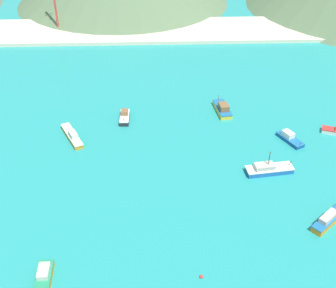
{
  "coord_description": "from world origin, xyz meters",
  "views": [
    {
      "loc": [
        1.16,
        -42.01,
        61.53
      ],
      "look_at": [
        4.24,
        43.34,
        1.99
      ],
      "focal_mm": 48.06,
      "sensor_mm": 36.0,
      "label": 1
    }
  ],
  "objects_px": {
    "fishing_boat_0": "(268,169)",
    "fishing_boat_2": "(223,109)",
    "fishing_boat_13": "(290,138)",
    "fishing_boat_11": "(125,117)",
    "fishing_boat_3": "(72,136)",
    "fishing_boat_8": "(331,218)",
    "fishing_boat_7": "(44,278)",
    "buoy_0": "(201,277)"
  },
  "relations": [
    {
      "from": "fishing_boat_13",
      "to": "fishing_boat_2",
      "type": "bearing_deg",
      "value": 135.51
    },
    {
      "from": "fishing_boat_3",
      "to": "fishing_boat_13",
      "type": "height_order",
      "value": "fishing_boat_3"
    },
    {
      "from": "fishing_boat_11",
      "to": "buoy_0",
      "type": "xyz_separation_m",
      "value": [
        15.0,
        -50.84,
        -0.75
      ]
    },
    {
      "from": "fishing_boat_0",
      "to": "fishing_boat_2",
      "type": "relative_size",
      "value": 1.15
    },
    {
      "from": "fishing_boat_2",
      "to": "fishing_boat_3",
      "type": "height_order",
      "value": "fishing_boat_2"
    },
    {
      "from": "fishing_boat_13",
      "to": "fishing_boat_7",
      "type": "bearing_deg",
      "value": -142.43
    },
    {
      "from": "fishing_boat_2",
      "to": "fishing_boat_11",
      "type": "height_order",
      "value": "fishing_boat_2"
    },
    {
      "from": "fishing_boat_2",
      "to": "fishing_boat_8",
      "type": "height_order",
      "value": "fishing_boat_8"
    },
    {
      "from": "fishing_boat_3",
      "to": "fishing_boat_7",
      "type": "bearing_deg",
      "value": -88.46
    },
    {
      "from": "fishing_boat_11",
      "to": "fishing_boat_2",
      "type": "bearing_deg",
      "value": 6.54
    },
    {
      "from": "buoy_0",
      "to": "fishing_boat_0",
      "type": "bearing_deg",
      "value": 57.91
    },
    {
      "from": "fishing_boat_3",
      "to": "fishing_boat_13",
      "type": "distance_m",
      "value": 52.66
    },
    {
      "from": "fishing_boat_2",
      "to": "buoy_0",
      "type": "height_order",
      "value": "fishing_boat_2"
    },
    {
      "from": "fishing_boat_11",
      "to": "buoy_0",
      "type": "relative_size",
      "value": 10.33
    },
    {
      "from": "fishing_boat_0",
      "to": "fishing_boat_3",
      "type": "distance_m",
      "value": 47.15
    },
    {
      "from": "buoy_0",
      "to": "fishing_boat_7",
      "type": "bearing_deg",
      "value": 179.66
    },
    {
      "from": "fishing_boat_0",
      "to": "fishing_boat_3",
      "type": "xyz_separation_m",
      "value": [
        -44.76,
        14.82,
        -0.06
      ]
    },
    {
      "from": "fishing_boat_0",
      "to": "fishing_boat_2",
      "type": "distance_m",
      "value": 26.88
    },
    {
      "from": "fishing_boat_13",
      "to": "fishing_boat_11",
      "type": "bearing_deg",
      "value": 164.55
    },
    {
      "from": "fishing_boat_2",
      "to": "fishing_boat_3",
      "type": "xyz_separation_m",
      "value": [
        -38.25,
        -11.26,
        -0.19
      ]
    },
    {
      "from": "fishing_boat_0",
      "to": "fishing_boat_3",
      "type": "bearing_deg",
      "value": 161.69
    },
    {
      "from": "fishing_boat_3",
      "to": "fishing_boat_13",
      "type": "xyz_separation_m",
      "value": [
        52.58,
        -2.82,
        -0.04
      ]
    },
    {
      "from": "fishing_boat_2",
      "to": "fishing_boat_13",
      "type": "bearing_deg",
      "value": -44.49
    },
    {
      "from": "fishing_boat_2",
      "to": "fishing_boat_8",
      "type": "distance_m",
      "value": 44.2
    },
    {
      "from": "fishing_boat_7",
      "to": "fishing_boat_8",
      "type": "relative_size",
      "value": 0.78
    },
    {
      "from": "fishing_boat_13",
      "to": "buoy_0",
      "type": "bearing_deg",
      "value": -122.39
    },
    {
      "from": "fishing_boat_7",
      "to": "fishing_boat_8",
      "type": "distance_m",
      "value": 53.54
    },
    {
      "from": "fishing_boat_8",
      "to": "fishing_boat_11",
      "type": "relative_size",
      "value": 1.42
    },
    {
      "from": "fishing_boat_0",
      "to": "buoy_0",
      "type": "distance_m",
      "value": 32.74
    },
    {
      "from": "fishing_boat_7",
      "to": "fishing_boat_2",
      "type": "bearing_deg",
      "value": 55.33
    },
    {
      "from": "fishing_boat_0",
      "to": "fishing_boat_2",
      "type": "height_order",
      "value": "fishing_boat_0"
    },
    {
      "from": "fishing_boat_0",
      "to": "fishing_boat_13",
      "type": "distance_m",
      "value": 14.32
    },
    {
      "from": "fishing_boat_3",
      "to": "fishing_boat_7",
      "type": "height_order",
      "value": "fishing_boat_7"
    },
    {
      "from": "fishing_boat_0",
      "to": "fishing_boat_13",
      "type": "relative_size",
      "value": 1.37
    },
    {
      "from": "fishing_boat_3",
      "to": "fishing_boat_8",
      "type": "bearing_deg",
      "value": -29.62
    },
    {
      "from": "fishing_boat_13",
      "to": "buoy_0",
      "type": "xyz_separation_m",
      "value": [
        -25.21,
        -39.73,
        -0.65
      ]
    },
    {
      "from": "fishing_boat_2",
      "to": "fishing_boat_11",
      "type": "distance_m",
      "value": 26.04
    },
    {
      "from": "fishing_boat_8",
      "to": "fishing_boat_11",
      "type": "xyz_separation_m",
      "value": [
        -40.92,
        38.59,
        -0.09
      ]
    },
    {
      "from": "fishing_boat_11",
      "to": "fishing_boat_13",
      "type": "bearing_deg",
      "value": -15.45
    },
    {
      "from": "fishing_boat_0",
      "to": "fishing_boat_8",
      "type": "height_order",
      "value": "fishing_boat_0"
    },
    {
      "from": "fishing_boat_3",
      "to": "buoy_0",
      "type": "relative_size",
      "value": 16.87
    },
    {
      "from": "fishing_boat_0",
      "to": "buoy_0",
      "type": "xyz_separation_m",
      "value": [
        -17.39,
        -27.73,
        -0.74
      ]
    }
  ]
}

